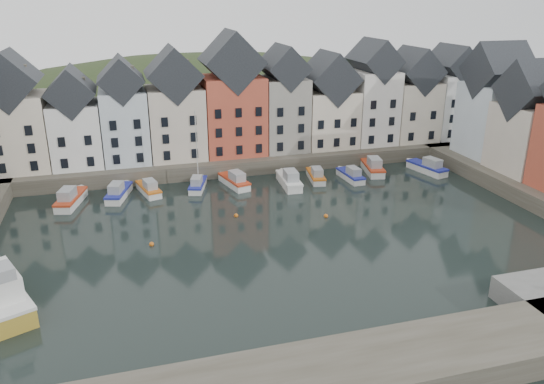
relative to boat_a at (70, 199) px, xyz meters
name	(u,v)px	position (x,y,z in m)	size (l,w,h in m)	color
ground	(290,241)	(22.72, -17.24, -0.78)	(260.00, 260.00, 0.00)	black
far_quay	(231,155)	(22.72, 12.76, 0.22)	(90.00, 16.00, 2.00)	#454034
hillside	(208,207)	(22.74, 38.76, -18.74)	(153.60, 70.40, 64.00)	#2A371B
far_terrace	(253,106)	(25.94, 10.76, 8.10)	(72.37, 8.16, 17.78)	#EFE0C8
right_terrace	(535,120)	(58.72, -9.16, 8.14)	(8.30, 24.25, 16.36)	silver
mooring_buoys	(241,225)	(18.72, -11.90, -0.63)	(20.50, 5.50, 0.50)	#CA6217
boat_a	(70,199)	(0.00, 0.00, 0.00)	(3.76, 7.09, 2.60)	silver
boat_b	(118,193)	(5.70, 0.86, -0.05)	(3.69, 6.64, 2.43)	silver
boat_c	(149,189)	(9.51, 1.38, -0.11)	(3.15, 6.10, 2.24)	silver
boat_d	(198,184)	(15.84, 1.34, -0.09)	(3.31, 5.81, 10.62)	silver
boat_e	(235,181)	(20.83, 1.16, -0.05)	(3.42, 6.65, 2.44)	silver
boat_f	(289,180)	(27.92, -0.84, 0.02)	(2.59, 7.07, 2.67)	silver
boat_g	(316,176)	(32.20, 0.37, -0.12)	(2.71, 5.99, 2.22)	silver
boat_h	(351,175)	(36.96, -0.81, -0.12)	(2.10, 5.85, 2.21)	silver
boat_i	(373,167)	(41.35, 1.42, 0.02)	(3.56, 7.26, 2.67)	silver
boat_j	(428,167)	(49.06, -0.82, -0.02)	(3.50, 6.91, 2.54)	silver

